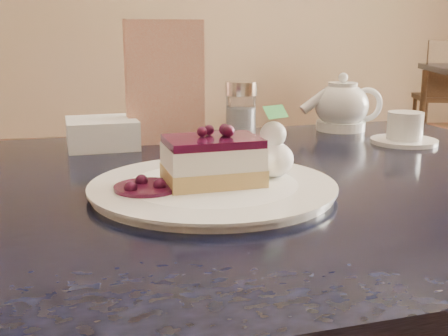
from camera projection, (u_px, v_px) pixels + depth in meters
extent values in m
cube|color=black|center=(203.00, 197.00, 0.80)|extent=(1.32, 0.93, 0.04)
cylinder|color=#3F2C18|center=(389.00, 291.00, 1.39)|extent=(0.05, 0.05, 0.74)
cylinder|color=white|center=(213.00, 188.00, 0.75)|extent=(0.32, 0.32, 0.01)
cube|color=#DFBA79|center=(213.00, 175.00, 0.74)|extent=(0.13, 0.10, 0.02)
cube|color=white|center=(213.00, 156.00, 0.74)|extent=(0.13, 0.10, 0.03)
cube|color=#3C0C27|center=(213.00, 141.00, 0.73)|extent=(0.13, 0.09, 0.01)
ellipsoid|color=white|center=(273.00, 159.00, 0.78)|extent=(0.06, 0.06, 0.05)
cylinder|color=#3C0C27|center=(147.00, 188.00, 0.72)|extent=(0.08, 0.08, 0.01)
cylinder|color=white|center=(404.00, 141.00, 1.08)|extent=(0.13, 0.13, 0.01)
cylinder|color=white|center=(405.00, 126.00, 1.07)|extent=(0.07, 0.07, 0.05)
ellipsoid|color=white|center=(342.00, 108.00, 1.21)|extent=(0.12, 0.12, 0.10)
cylinder|color=white|center=(343.00, 82.00, 1.20)|extent=(0.06, 0.06, 0.01)
cylinder|color=white|center=(308.00, 109.00, 1.19)|extent=(0.06, 0.02, 0.05)
cube|color=#EFE3CB|center=(165.00, 83.00, 1.06)|extent=(0.15, 0.04, 0.23)
cylinder|color=white|center=(241.00, 118.00, 1.10)|extent=(0.06, 0.06, 0.09)
cylinder|color=silver|center=(241.00, 88.00, 1.08)|extent=(0.06, 0.06, 0.03)
cube|color=white|center=(102.00, 133.00, 1.04)|extent=(0.14, 0.14, 0.05)
cylinder|color=#3F2C18|center=(422.00, 117.00, 4.31)|extent=(0.04, 0.04, 0.71)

